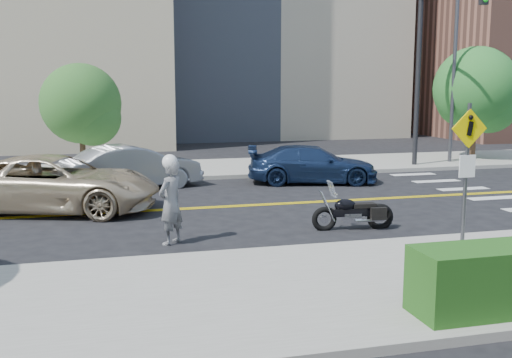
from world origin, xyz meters
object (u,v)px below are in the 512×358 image
at_px(motorcycle, 354,205).
at_px(suv, 56,184).
at_px(parked_car_blue, 312,164).
at_px(pedestrian_sign, 467,163).
at_px(motorcyclist, 171,200).
at_px(parked_car_silver, 133,167).

relative_size(motorcycle, suv, 0.35).
xyz_separation_m(motorcycle, parked_car_blue, (1.41, 6.85, 0.07)).
bearing_deg(pedestrian_sign, parked_car_blue, 88.43).
xyz_separation_m(pedestrian_sign, motorcyclist, (-5.61, 2.61, -0.96)).
bearing_deg(motorcyclist, parked_car_blue, -174.19).
xyz_separation_m(parked_car_silver, parked_car_blue, (6.31, -0.23, -0.08)).
xyz_separation_m(motorcycle, suv, (-7.17, 4.00, 0.19)).
bearing_deg(pedestrian_sign, parked_car_silver, 121.28).
distance_m(motorcyclist, suv, 5.04).
bearing_deg(motorcycle, pedestrian_sign, -63.14).
bearing_deg(parked_car_blue, motorcycle, -177.86).
height_order(pedestrian_sign, parked_car_blue, pedestrian_sign).
height_order(pedestrian_sign, suv, pedestrian_sign).
height_order(parked_car_silver, parked_car_blue, parked_car_silver).
bearing_deg(suv, motorcycle, -101.59).
height_order(motorcyclist, suv, motorcyclist).
distance_m(motorcyclist, parked_car_silver, 7.35).
height_order(suv, parked_car_blue, suv).
relative_size(motorcyclist, parked_car_silver, 0.44).
relative_size(suv, parked_car_blue, 1.23).
distance_m(pedestrian_sign, motorcycle, 3.37).
bearing_deg(parked_car_silver, suv, 124.05).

